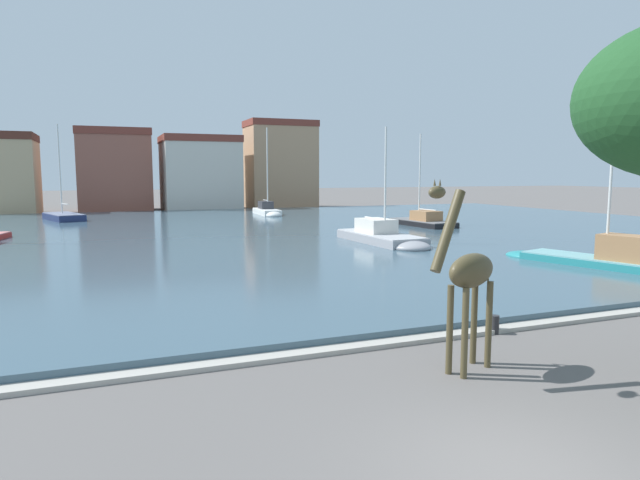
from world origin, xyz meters
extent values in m
plane|color=#605B59|center=(0.00, 0.00, 0.00)|extent=(300.00, 300.00, 0.00)
cube|color=#3D5666|center=(0.00, 31.23, 0.14)|extent=(83.44, 50.09, 0.29)
cube|color=#ADA89E|center=(0.00, 5.93, 0.06)|extent=(83.44, 0.50, 0.12)
cylinder|color=#4C4228|center=(1.53, 3.36, 0.97)|extent=(0.14, 0.14, 1.94)
cylinder|color=#4C4228|center=(1.39, 3.70, 0.97)|extent=(0.14, 0.14, 1.94)
cylinder|color=#4C4228|center=(2.43, 3.73, 0.97)|extent=(0.14, 0.14, 1.94)
cylinder|color=#4C4228|center=(2.30, 4.07, 0.97)|extent=(0.14, 0.14, 1.94)
ellipsoid|color=#4C4228|center=(1.91, 3.71, 2.22)|extent=(1.60, 1.09, 0.74)
cylinder|color=#4C4228|center=(1.04, 3.36, 3.15)|extent=(1.02, 0.58, 1.66)
ellipsoid|color=#4C4228|center=(0.66, 3.20, 3.93)|extent=(0.52, 0.40, 0.25)
cone|color=#4C4228|center=(0.68, 3.14, 4.12)|extent=(0.05, 0.05, 0.14)
cone|color=#4C4228|center=(0.63, 3.26, 4.12)|extent=(0.05, 0.05, 0.14)
cylinder|color=#4C4228|center=(2.57, 3.98, 1.91)|extent=(0.21, 0.12, 0.79)
cube|color=black|center=(17.61, 30.79, 0.33)|extent=(2.78, 6.18, 0.66)
ellipsoid|color=black|center=(17.37, 33.63, 0.33)|extent=(2.22, 2.27, 0.63)
cube|color=slate|center=(17.61, 30.79, 0.69)|extent=(2.72, 6.05, 0.06)
cube|color=#9E7047|center=(17.65, 30.34, 1.09)|extent=(1.76, 2.23, 0.74)
cylinder|color=silver|center=(17.57, 31.24, 4.00)|extent=(0.12, 0.12, 6.68)
cylinder|color=silver|center=(17.66, 30.19, 1.56)|extent=(0.26, 2.10, 0.08)
cube|color=#939399|center=(9.71, 22.74, 0.37)|extent=(2.71, 6.82, 0.75)
ellipsoid|color=#939399|center=(9.87, 19.56, 0.37)|extent=(2.26, 2.45, 0.71)
cube|color=#B1B1B5|center=(9.71, 22.74, 0.78)|extent=(2.66, 6.69, 0.06)
cube|color=silver|center=(9.69, 23.25, 1.21)|extent=(1.78, 2.43, 0.81)
cylinder|color=silver|center=(9.73, 22.24, 3.85)|extent=(0.12, 0.12, 6.20)
cylinder|color=silver|center=(9.68, 23.41, 1.65)|extent=(0.20, 2.35, 0.08)
cube|color=white|center=(9.55, 46.36, 0.39)|extent=(1.84, 5.22, 0.78)
ellipsoid|color=white|center=(9.47, 43.90, 0.39)|extent=(1.57, 1.86, 0.74)
cube|color=silver|center=(9.55, 46.36, 0.81)|extent=(1.81, 5.12, 0.06)
cube|color=#333338|center=(9.56, 46.75, 1.21)|extent=(1.23, 1.85, 0.74)
cylinder|color=silver|center=(9.54, 45.97, 4.74)|extent=(0.12, 0.12, 7.92)
cylinder|color=silver|center=(9.57, 46.87, 1.68)|extent=(0.14, 1.81, 0.08)
cube|color=navy|center=(-8.66, 46.66, 0.40)|extent=(3.81, 5.94, 0.80)
ellipsoid|color=navy|center=(-9.49, 49.16, 0.40)|extent=(2.47, 2.46, 0.76)
cube|color=slate|center=(-8.66, 46.66, 0.83)|extent=(3.73, 5.83, 0.06)
cylinder|color=silver|center=(-8.80, 47.06, 4.66)|extent=(0.12, 0.12, 7.72)
cylinder|color=silver|center=(-8.49, 46.14, 1.70)|extent=(0.68, 1.87, 0.08)
cube|color=teal|center=(14.89, 10.79, 0.30)|extent=(4.10, 8.60, 0.60)
ellipsoid|color=teal|center=(13.78, 14.63, 0.30)|extent=(2.40, 3.29, 0.57)
cube|color=#6EA5A8|center=(14.89, 10.79, 0.63)|extent=(4.02, 8.43, 0.06)
cube|color=#9E7047|center=(15.07, 10.19, 1.20)|extent=(2.05, 3.19, 1.08)
cylinder|color=silver|center=(14.72, 11.40, 5.09)|extent=(0.12, 0.12, 9.00)
cylinder|color=#232326|center=(4.29, 5.78, 0.25)|extent=(0.24, 0.24, 0.50)
cube|color=tan|center=(-14.35, 59.95, 3.84)|extent=(5.17, 7.47, 7.67)
cube|color=#51281E|center=(-14.35, 59.95, 8.07)|extent=(5.28, 7.62, 0.80)
cube|color=#8E5142|center=(-4.07, 61.86, 4.26)|extent=(7.80, 7.97, 8.51)
cube|color=brown|center=(-4.07, 61.86, 8.91)|extent=(7.95, 8.13, 0.80)
cube|color=beige|center=(5.38, 60.12, 3.93)|extent=(8.58, 7.84, 7.86)
cube|color=brown|center=(5.38, 60.12, 8.26)|extent=(8.75, 8.00, 0.80)
cube|color=tan|center=(15.71, 61.35, 5.05)|extent=(8.34, 5.54, 10.09)
cube|color=brown|center=(15.71, 61.35, 10.49)|extent=(8.51, 5.65, 0.80)
camera|label=1|loc=(-5.39, -5.95, 4.29)|focal=30.93mm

